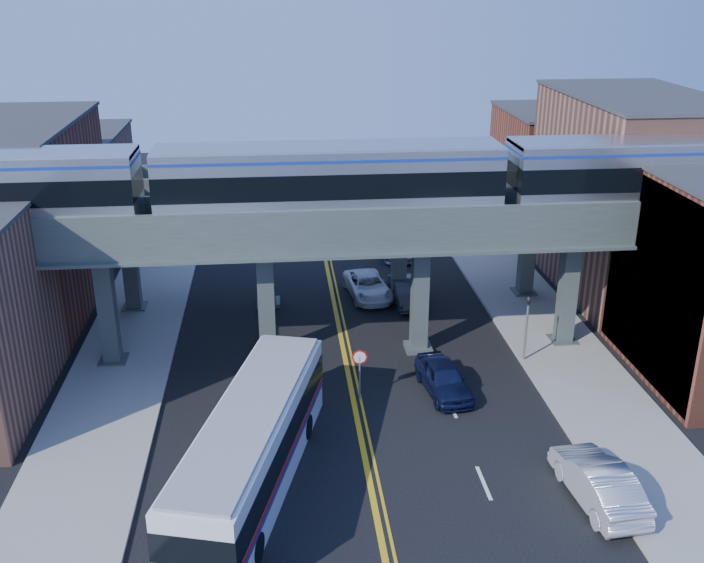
{
  "coord_description": "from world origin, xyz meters",
  "views": [
    {
      "loc": [
        -3.28,
        -29.33,
        18.83
      ],
      "look_at": [
        0.19,
        5.58,
        5.02
      ],
      "focal_mm": 40.0,
      "sensor_mm": 36.0,
      "label": 1
    }
  ],
  "objects_px": {
    "car_lane_c": "(368,286)",
    "car_lane_a": "(444,378)",
    "transit_bus": "(252,448)",
    "traffic_signal": "(527,322)",
    "car_parked_curb": "(598,482)",
    "car_lane_b": "(406,292)",
    "transit_train": "(329,180)",
    "car_lane_d": "(394,242)",
    "stop_sign": "(360,367)"
  },
  "relations": [
    {
      "from": "car_lane_b",
      "to": "car_lane_d",
      "type": "distance_m",
      "value": 9.14
    },
    {
      "from": "car_lane_b",
      "to": "car_lane_c",
      "type": "bearing_deg",
      "value": 149.01
    },
    {
      "from": "transit_bus",
      "to": "car_lane_b",
      "type": "bearing_deg",
      "value": -11.66
    },
    {
      "from": "transit_bus",
      "to": "transit_train",
      "type": "bearing_deg",
      "value": -3.76
    },
    {
      "from": "transit_bus",
      "to": "car_lane_b",
      "type": "relative_size",
      "value": 2.96
    },
    {
      "from": "transit_bus",
      "to": "car_lane_c",
      "type": "xyz_separation_m",
      "value": [
        6.75,
        18.84,
        -1.02
      ]
    },
    {
      "from": "traffic_signal",
      "to": "car_parked_curb",
      "type": "height_order",
      "value": "traffic_signal"
    },
    {
      "from": "car_lane_a",
      "to": "car_lane_c",
      "type": "height_order",
      "value": "car_lane_a"
    },
    {
      "from": "car_lane_d",
      "to": "stop_sign",
      "type": "bearing_deg",
      "value": -108.12
    },
    {
      "from": "car_lane_d",
      "to": "traffic_signal",
      "type": "bearing_deg",
      "value": -81.72
    },
    {
      "from": "car_lane_c",
      "to": "car_lane_d",
      "type": "height_order",
      "value": "car_lane_d"
    },
    {
      "from": "car_lane_b",
      "to": "car_lane_c",
      "type": "xyz_separation_m",
      "value": [
        -2.22,
        1.25,
        -0.04
      ]
    },
    {
      "from": "traffic_signal",
      "to": "car_lane_c",
      "type": "relative_size",
      "value": 0.81
    },
    {
      "from": "car_lane_a",
      "to": "car_lane_b",
      "type": "distance_m",
      "value": 11.09
    },
    {
      "from": "car_lane_a",
      "to": "transit_train",
      "type": "bearing_deg",
      "value": 129.63
    },
    {
      "from": "stop_sign",
      "to": "car_parked_curb",
      "type": "height_order",
      "value": "stop_sign"
    },
    {
      "from": "traffic_signal",
      "to": "car_lane_d",
      "type": "height_order",
      "value": "traffic_signal"
    },
    {
      "from": "stop_sign",
      "to": "car_parked_curb",
      "type": "bearing_deg",
      "value": -46.02
    },
    {
      "from": "car_parked_curb",
      "to": "transit_train",
      "type": "bearing_deg",
      "value": -60.98
    },
    {
      "from": "car_lane_b",
      "to": "traffic_signal",
      "type": "bearing_deg",
      "value": -61.83
    },
    {
      "from": "traffic_signal",
      "to": "car_lane_d",
      "type": "distance_m",
      "value": 18.06
    },
    {
      "from": "car_lane_d",
      "to": "car_lane_a",
      "type": "bearing_deg",
      "value": -96.98
    },
    {
      "from": "traffic_signal",
      "to": "transit_bus",
      "type": "relative_size",
      "value": 0.31
    },
    {
      "from": "car_lane_c",
      "to": "car_lane_b",
      "type": "bearing_deg",
      "value": -36.85
    },
    {
      "from": "transit_train",
      "to": "car_lane_d",
      "type": "height_order",
      "value": "transit_train"
    },
    {
      "from": "transit_train",
      "to": "car_lane_c",
      "type": "xyz_separation_m",
      "value": [
        2.87,
        7.64,
        -8.75
      ]
    },
    {
      "from": "stop_sign",
      "to": "car_lane_d",
      "type": "bearing_deg",
      "value": 77.09
    },
    {
      "from": "car_lane_a",
      "to": "car_parked_curb",
      "type": "distance_m",
      "value": 9.71
    },
    {
      "from": "car_lane_c",
      "to": "car_parked_curb",
      "type": "height_order",
      "value": "car_parked_curb"
    },
    {
      "from": "transit_train",
      "to": "transit_bus",
      "type": "distance_m",
      "value": 14.15
    },
    {
      "from": "transit_train",
      "to": "car_lane_b",
      "type": "bearing_deg",
      "value": 51.47
    },
    {
      "from": "car_lane_b",
      "to": "car_lane_a",
      "type": "bearing_deg",
      "value": -91.73
    },
    {
      "from": "car_lane_c",
      "to": "car_lane_a",
      "type": "bearing_deg",
      "value": -87.37
    },
    {
      "from": "stop_sign",
      "to": "traffic_signal",
      "type": "bearing_deg",
      "value": 18.63
    },
    {
      "from": "transit_train",
      "to": "car_lane_d",
      "type": "distance_m",
      "value": 18.62
    },
    {
      "from": "car_lane_c",
      "to": "car_parked_curb",
      "type": "xyz_separation_m",
      "value": [
        6.32,
        -21.13,
        0.15
      ]
    },
    {
      "from": "car_lane_a",
      "to": "car_lane_b",
      "type": "relative_size",
      "value": 1.01
    },
    {
      "from": "car_lane_c",
      "to": "transit_train",
      "type": "bearing_deg",
      "value": -118.02
    },
    {
      "from": "stop_sign",
      "to": "car_lane_b",
      "type": "height_order",
      "value": "stop_sign"
    },
    {
      "from": "traffic_signal",
      "to": "car_lane_a",
      "type": "relative_size",
      "value": 0.9
    },
    {
      "from": "car_lane_c",
      "to": "car_parked_curb",
      "type": "distance_m",
      "value": 22.06
    },
    {
      "from": "stop_sign",
      "to": "car_lane_a",
      "type": "distance_m",
      "value": 4.2
    },
    {
      "from": "transit_bus",
      "to": "car_lane_d",
      "type": "bearing_deg",
      "value": -4.34
    },
    {
      "from": "transit_bus",
      "to": "car_lane_d",
      "type": "distance_m",
      "value": 28.38
    },
    {
      "from": "car_lane_c",
      "to": "car_parked_curb",
      "type": "relative_size",
      "value": 0.97
    },
    {
      "from": "traffic_signal",
      "to": "transit_train",
      "type": "bearing_deg",
      "value": 168.56
    },
    {
      "from": "car_lane_c",
      "to": "car_parked_curb",
      "type": "bearing_deg",
      "value": -80.81
    },
    {
      "from": "traffic_signal",
      "to": "car_parked_curb",
      "type": "xyz_separation_m",
      "value": [
        -0.7,
        -11.5,
        -1.45
      ]
    },
    {
      "from": "car_lane_a",
      "to": "car_parked_curb",
      "type": "relative_size",
      "value": 0.88
    },
    {
      "from": "car_lane_a",
      "to": "car_parked_curb",
      "type": "xyz_separation_m",
      "value": [
        4.12,
        -8.79,
        0.08
      ]
    }
  ]
}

